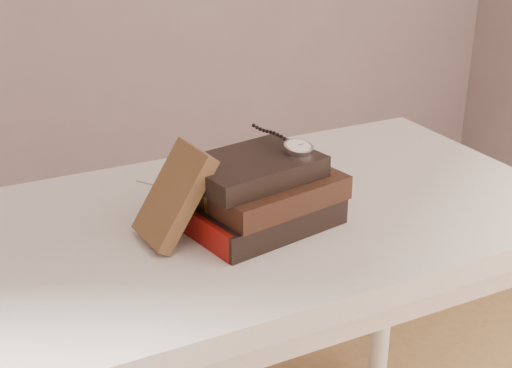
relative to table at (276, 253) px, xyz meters
name	(u,v)px	position (x,y,z in m)	size (l,w,h in m)	color
table	(276,253)	(0.00, 0.00, 0.00)	(1.00, 0.60, 0.75)	beige
book_stack	(262,194)	(-0.05, -0.05, 0.15)	(0.27, 0.20, 0.12)	black
journal	(174,195)	(-0.20, -0.03, 0.17)	(0.02, 0.10, 0.16)	#472F1B
pocket_watch	(295,146)	(0.01, -0.05, 0.22)	(0.06, 0.15, 0.02)	silver
eyeglasses	(191,184)	(-0.15, 0.01, 0.16)	(0.12, 0.13, 0.05)	silver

